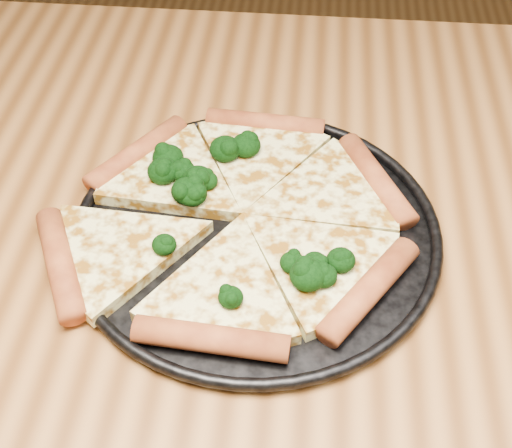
{
  "coord_description": "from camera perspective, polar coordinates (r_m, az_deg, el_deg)",
  "views": [
    {
      "loc": [
        0.0,
        -0.46,
        1.26
      ],
      "look_at": [
        -0.04,
        0.02,
        0.77
      ],
      "focal_mm": 49.14,
      "sensor_mm": 36.0,
      "label": 1
    }
  ],
  "objects": [
    {
      "name": "pizza_pan",
      "position": [
        0.69,
        -0.0,
        -0.48
      ],
      "size": [
        0.36,
        0.36,
        0.02
      ],
      "color": "black",
      "rests_on": "dining_table"
    },
    {
      "name": "broccoli_florets",
      "position": [
        0.69,
        -2.36,
        1.96
      ],
      "size": [
        0.21,
        0.23,
        0.03
      ],
      "color": "black",
      "rests_on": "pizza"
    },
    {
      "name": "pizza",
      "position": [
        0.69,
        -1.53,
        0.61
      ],
      "size": [
        0.38,
        0.33,
        0.03
      ],
      "rotation": [
        0.0,
        0.0,
        -0.07
      ],
      "color": "#E8DE8E",
      "rests_on": "pizza_pan"
    },
    {
      "name": "dining_table",
      "position": [
        0.76,
        2.91,
        -6.78
      ],
      "size": [
        1.2,
        0.9,
        0.75
      ],
      "color": "#965F2E",
      "rests_on": "ground"
    }
  ]
}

